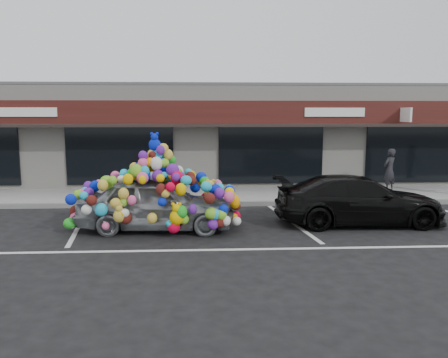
{
  "coord_description": "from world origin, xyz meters",
  "views": [
    {
      "loc": [
        0.25,
        -11.9,
        3.06
      ],
      "look_at": [
        0.92,
        1.4,
        1.09
      ],
      "focal_mm": 35.0,
      "sensor_mm": 36.0,
      "label": 1
    }
  ],
  "objects": [
    {
      "name": "parking_stripe_mid",
      "position": [
        2.8,
        0.2,
        0.0
      ],
      "size": [
        0.73,
        4.37,
        0.01
      ],
      "primitive_type": "cube",
      "rotation": [
        0.0,
        0.0,
        0.14
      ],
      "color": "silver",
      "rests_on": "ground"
    },
    {
      "name": "shop_building",
      "position": [
        0.0,
        8.44,
        2.16
      ],
      "size": [
        24.0,
        7.2,
        4.31
      ],
      "color": "silver",
      "rests_on": "ground"
    },
    {
      "name": "ground",
      "position": [
        0.0,
        0.0,
        0.0
      ],
      "size": [
        90.0,
        90.0,
        0.0
      ],
      "primitive_type": "plane",
      "color": "black",
      "rests_on": "ground"
    },
    {
      "name": "sidewalk",
      "position": [
        0.0,
        4.0,
        0.07
      ],
      "size": [
        26.0,
        3.0,
        0.15
      ],
      "primitive_type": "cube",
      "color": "gray",
      "rests_on": "ground"
    },
    {
      "name": "kerb",
      "position": [
        0.0,
        2.5,
        0.07
      ],
      "size": [
        26.0,
        0.18,
        0.16
      ],
      "primitive_type": "cube",
      "color": "slate",
      "rests_on": "ground"
    },
    {
      "name": "parking_stripe_left",
      "position": [
        -3.2,
        0.2,
        0.0
      ],
      "size": [
        0.73,
        4.37,
        0.01
      ],
      "primitive_type": "cube",
      "rotation": [
        0.0,
        0.0,
        0.14
      ],
      "color": "silver",
      "rests_on": "ground"
    },
    {
      "name": "pedestrian_a",
      "position": [
        7.33,
        4.16,
        0.97
      ],
      "size": [
        0.72,
        0.66,
        1.64
      ],
      "primitive_type": "imported",
      "rotation": [
        0.0,
        0.0,
        3.72
      ],
      "color": "black",
      "rests_on": "sidewalk"
    },
    {
      "name": "toy_car",
      "position": [
        -0.98,
        -0.4,
        0.87
      ],
      "size": [
        3.01,
        4.51,
        2.58
      ],
      "rotation": [
        0.0,
        0.0,
        1.52
      ],
      "color": "#A8ACB3",
      "rests_on": "ground"
    },
    {
      "name": "black_sedan",
      "position": [
        4.64,
        -0.05,
        0.68
      ],
      "size": [
        1.97,
        4.71,
        1.36
      ],
      "primitive_type": "imported",
      "rotation": [
        0.0,
        0.0,
        1.56
      ],
      "color": "black",
      "rests_on": "ground"
    },
    {
      "name": "lane_line",
      "position": [
        2.0,
        -2.3,
        0.0
      ],
      "size": [
        14.0,
        0.12,
        0.01
      ],
      "primitive_type": "cube",
      "color": "silver",
      "rests_on": "ground"
    }
  ]
}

